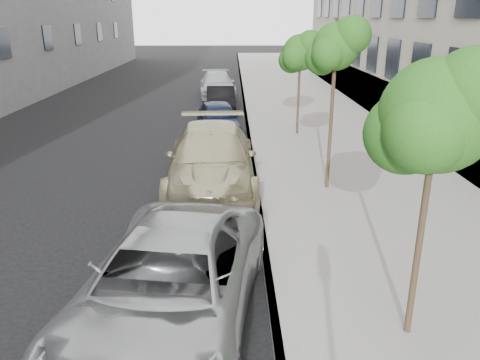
{
  "coord_description": "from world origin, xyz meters",
  "views": [
    {
      "loc": [
        0.51,
        -4.53,
        4.76
      ],
      "look_at": [
        0.66,
        4.76,
        1.5
      ],
      "focal_mm": 35.0,
      "sensor_mm": 36.0,
      "label": 1
    }
  ],
  "objects_px": {
    "tree_near": "(439,115)",
    "sedan_black": "(221,100)",
    "tree_mid": "(337,47)",
    "sedan_blue": "(218,118)",
    "tree_far": "(301,52)",
    "suv": "(212,159)",
    "minivan": "(169,285)",
    "sedan_rear": "(217,85)"
  },
  "relations": [
    {
      "from": "sedan_black",
      "to": "suv",
      "type": "bearing_deg",
      "value": -92.48
    },
    {
      "from": "tree_near",
      "to": "minivan",
      "type": "bearing_deg",
      "value": 174.69
    },
    {
      "from": "tree_far",
      "to": "suv",
      "type": "distance_m",
      "value": 7.45
    },
    {
      "from": "tree_mid",
      "to": "suv",
      "type": "bearing_deg",
      "value": 174.29
    },
    {
      "from": "tree_far",
      "to": "sedan_rear",
      "type": "xyz_separation_m",
      "value": [
        -3.66,
        10.42,
        -2.66
      ]
    },
    {
      "from": "tree_near",
      "to": "tree_mid",
      "type": "bearing_deg",
      "value": 90.0
    },
    {
      "from": "minivan",
      "to": "suv",
      "type": "distance_m",
      "value": 6.5
    },
    {
      "from": "tree_far",
      "to": "sedan_rear",
      "type": "height_order",
      "value": "tree_far"
    },
    {
      "from": "minivan",
      "to": "sedan_blue",
      "type": "distance_m",
      "value": 13.16
    },
    {
      "from": "minivan",
      "to": "sedan_rear",
      "type": "relative_size",
      "value": 1.1
    },
    {
      "from": "tree_far",
      "to": "suv",
      "type": "xyz_separation_m",
      "value": [
        -3.33,
        -6.17,
        -2.52
      ]
    },
    {
      "from": "tree_far",
      "to": "sedan_blue",
      "type": "bearing_deg",
      "value": 171.48
    },
    {
      "from": "sedan_blue",
      "to": "sedan_rear",
      "type": "distance_m",
      "value": 9.92
    },
    {
      "from": "tree_mid",
      "to": "tree_near",
      "type": "bearing_deg",
      "value": -90.0
    },
    {
      "from": "tree_mid",
      "to": "sedan_rear",
      "type": "relative_size",
      "value": 0.91
    },
    {
      "from": "tree_near",
      "to": "tree_far",
      "type": "distance_m",
      "value": 13.0
    },
    {
      "from": "tree_mid",
      "to": "minivan",
      "type": "bearing_deg",
      "value": -121.23
    },
    {
      "from": "tree_mid",
      "to": "tree_far",
      "type": "distance_m",
      "value": 6.53
    },
    {
      "from": "suv",
      "to": "tree_mid",
      "type": "bearing_deg",
      "value": -6.96
    },
    {
      "from": "sedan_blue",
      "to": "sedan_rear",
      "type": "height_order",
      "value": "sedan_rear"
    },
    {
      "from": "minivan",
      "to": "sedan_black",
      "type": "xyz_separation_m",
      "value": [
        0.4,
        17.84,
        -0.11
      ]
    },
    {
      "from": "tree_mid",
      "to": "tree_far",
      "type": "height_order",
      "value": "tree_mid"
    },
    {
      "from": "tree_far",
      "to": "sedan_black",
      "type": "bearing_deg",
      "value": 122.69
    },
    {
      "from": "tree_mid",
      "to": "sedan_blue",
      "type": "xyz_separation_m",
      "value": [
        -3.33,
        7.0,
        -3.32
      ]
    },
    {
      "from": "tree_near",
      "to": "minivan",
      "type": "distance_m",
      "value": 4.64
    },
    {
      "from": "sedan_rear",
      "to": "sedan_black",
      "type": "bearing_deg",
      "value": -90.36
    },
    {
      "from": "sedan_blue",
      "to": "tree_mid",
      "type": "bearing_deg",
      "value": -72.59
    },
    {
      "from": "tree_mid",
      "to": "tree_far",
      "type": "xyz_separation_m",
      "value": [
        0.0,
        6.5,
        -0.6
      ]
    },
    {
      "from": "suv",
      "to": "sedan_blue",
      "type": "distance_m",
      "value": 6.67
    },
    {
      "from": "minivan",
      "to": "suv",
      "type": "xyz_separation_m",
      "value": [
        0.4,
        6.49,
        0.1
      ]
    },
    {
      "from": "sedan_blue",
      "to": "sedan_black",
      "type": "relative_size",
      "value": 0.98
    },
    {
      "from": "suv",
      "to": "minivan",
      "type": "bearing_deg",
      "value": -94.81
    },
    {
      "from": "minivan",
      "to": "suv",
      "type": "bearing_deg",
      "value": 94.69
    },
    {
      "from": "tree_near",
      "to": "suv",
      "type": "bearing_deg",
      "value": 115.96
    },
    {
      "from": "sedan_blue",
      "to": "sedan_rear",
      "type": "bearing_deg",
      "value": 83.89
    },
    {
      "from": "tree_far",
      "to": "sedan_black",
      "type": "height_order",
      "value": "tree_far"
    },
    {
      "from": "tree_mid",
      "to": "sedan_rear",
      "type": "distance_m",
      "value": 17.61
    },
    {
      "from": "tree_near",
      "to": "sedan_black",
      "type": "distance_m",
      "value": 18.7
    },
    {
      "from": "tree_mid",
      "to": "sedan_black",
      "type": "xyz_separation_m",
      "value": [
        -3.33,
        11.68,
        -3.33
      ]
    },
    {
      "from": "tree_mid",
      "to": "minivan",
      "type": "height_order",
      "value": "tree_mid"
    },
    {
      "from": "tree_far",
      "to": "sedan_blue",
      "type": "xyz_separation_m",
      "value": [
        -3.33,
        0.5,
        -2.72
      ]
    },
    {
      "from": "tree_near",
      "to": "minivan",
      "type": "xyz_separation_m",
      "value": [
        -3.73,
        0.35,
        -2.74
      ]
    }
  ]
}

